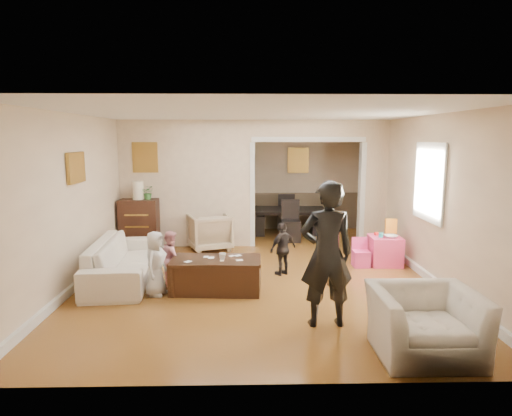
{
  "coord_description": "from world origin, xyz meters",
  "views": [
    {
      "loc": [
        -0.17,
        -7.21,
        2.24
      ],
      "look_at": [
        0.0,
        0.2,
        1.05
      ],
      "focal_mm": 30.73,
      "sensor_mm": 36.0,
      "label": 1
    }
  ],
  "objects_px": {
    "adult_person": "(327,254)",
    "child_kneel_b": "(172,258)",
    "dresser": "(140,225)",
    "play_table": "(385,251)",
    "child_toddler": "(283,249)",
    "armchair_front": "(425,323)",
    "coffee_cup": "(222,256)",
    "cyan_cup": "(381,235)",
    "child_kneel_a": "(156,263)",
    "sofa": "(124,260)",
    "dining_table": "(288,222)",
    "coffee_table": "(216,275)",
    "table_lamp": "(138,190)",
    "armchair_back": "(210,232)"
  },
  "relations": [
    {
      "from": "dresser",
      "to": "adult_person",
      "type": "bearing_deg",
      "value": -49.93
    },
    {
      "from": "dining_table",
      "to": "child_toddler",
      "type": "height_order",
      "value": "child_toddler"
    },
    {
      "from": "coffee_table",
      "to": "dining_table",
      "type": "xyz_separation_m",
      "value": [
        1.42,
        3.75,
        0.06
      ]
    },
    {
      "from": "child_kneel_b",
      "to": "table_lamp",
      "type": "bearing_deg",
      "value": 8.67
    },
    {
      "from": "armchair_front",
      "to": "dresser",
      "type": "bearing_deg",
      "value": 132.17
    },
    {
      "from": "play_table",
      "to": "child_toddler",
      "type": "relative_size",
      "value": 0.6
    },
    {
      "from": "adult_person",
      "to": "child_kneel_b",
      "type": "height_order",
      "value": "adult_person"
    },
    {
      "from": "coffee_table",
      "to": "coffee_cup",
      "type": "distance_m",
      "value": 0.31
    },
    {
      "from": "armchair_front",
      "to": "play_table",
      "type": "bearing_deg",
      "value": 79.35
    },
    {
      "from": "armchair_front",
      "to": "table_lamp",
      "type": "xyz_separation_m",
      "value": [
        -4.0,
        4.43,
        0.87
      ]
    },
    {
      "from": "play_table",
      "to": "child_toddler",
      "type": "bearing_deg",
      "value": -164.03
    },
    {
      "from": "child_kneel_a",
      "to": "child_toddler",
      "type": "relative_size",
      "value": 1.06
    },
    {
      "from": "sofa",
      "to": "armchair_front",
      "type": "bearing_deg",
      "value": -127.77
    },
    {
      "from": "coffee_table",
      "to": "adult_person",
      "type": "height_order",
      "value": "adult_person"
    },
    {
      "from": "armchair_back",
      "to": "child_toddler",
      "type": "distance_m",
      "value": 2.14
    },
    {
      "from": "armchair_back",
      "to": "child_kneel_b",
      "type": "relative_size",
      "value": 0.95
    },
    {
      "from": "play_table",
      "to": "adult_person",
      "type": "bearing_deg",
      "value": -121.15
    },
    {
      "from": "sofa",
      "to": "child_kneel_a",
      "type": "height_order",
      "value": "child_kneel_a"
    },
    {
      "from": "sofa",
      "to": "play_table",
      "type": "bearing_deg",
      "value": -84.71
    },
    {
      "from": "play_table",
      "to": "cyan_cup",
      "type": "distance_m",
      "value": 0.32
    },
    {
      "from": "armchair_front",
      "to": "coffee_cup",
      "type": "height_order",
      "value": "armchair_front"
    },
    {
      "from": "dresser",
      "to": "coffee_cup",
      "type": "distance_m",
      "value": 3.08
    },
    {
      "from": "adult_person",
      "to": "child_kneel_a",
      "type": "height_order",
      "value": "adult_person"
    },
    {
      "from": "adult_person",
      "to": "child_kneel_b",
      "type": "relative_size",
      "value": 2.09
    },
    {
      "from": "play_table",
      "to": "adult_person",
      "type": "relative_size",
      "value": 0.3
    },
    {
      "from": "sofa",
      "to": "armchair_back",
      "type": "height_order",
      "value": "armchair_back"
    },
    {
      "from": "coffee_cup",
      "to": "coffee_table",
      "type": "bearing_deg",
      "value": 153.43
    },
    {
      "from": "dresser",
      "to": "child_kneel_b",
      "type": "height_order",
      "value": "dresser"
    },
    {
      "from": "cyan_cup",
      "to": "child_kneel_a",
      "type": "bearing_deg",
      "value": -159.32
    },
    {
      "from": "child_toddler",
      "to": "armchair_back",
      "type": "bearing_deg",
      "value": -87.4
    },
    {
      "from": "child_kneel_a",
      "to": "armchair_back",
      "type": "bearing_deg",
      "value": 1.54
    },
    {
      "from": "cyan_cup",
      "to": "child_kneel_b",
      "type": "relative_size",
      "value": 0.1
    },
    {
      "from": "armchair_back",
      "to": "child_kneel_a",
      "type": "xyz_separation_m",
      "value": [
        -0.56,
        -2.57,
        0.1
      ]
    },
    {
      "from": "table_lamp",
      "to": "child_kneel_b",
      "type": "distance_m",
      "value": 2.5
    },
    {
      "from": "coffee_table",
      "to": "coffee_cup",
      "type": "height_order",
      "value": "coffee_cup"
    },
    {
      "from": "table_lamp",
      "to": "sofa",
      "type": "bearing_deg",
      "value": -84.02
    },
    {
      "from": "armchair_back",
      "to": "child_toddler",
      "type": "xyz_separation_m",
      "value": [
        1.34,
        -1.67,
        0.08
      ]
    },
    {
      "from": "dresser",
      "to": "table_lamp",
      "type": "height_order",
      "value": "table_lamp"
    },
    {
      "from": "dresser",
      "to": "cyan_cup",
      "type": "distance_m",
      "value": 4.68
    },
    {
      "from": "play_table",
      "to": "adult_person",
      "type": "distance_m",
      "value": 3.0
    },
    {
      "from": "table_lamp",
      "to": "armchair_front",
      "type": "bearing_deg",
      "value": -47.91
    },
    {
      "from": "dresser",
      "to": "play_table",
      "type": "bearing_deg",
      "value": -14.21
    },
    {
      "from": "table_lamp",
      "to": "child_toddler",
      "type": "xyz_separation_m",
      "value": [
        2.75,
        -1.7,
        -0.77
      ]
    },
    {
      "from": "child_toddler",
      "to": "adult_person",
      "type": "bearing_deg",
      "value": 63.75
    },
    {
      "from": "sofa",
      "to": "armchair_back",
      "type": "distance_m",
      "value": 2.23
    },
    {
      "from": "dresser",
      "to": "child_kneel_b",
      "type": "bearing_deg",
      "value": -65.11
    },
    {
      "from": "coffee_cup",
      "to": "child_toddler",
      "type": "height_order",
      "value": "child_toddler"
    },
    {
      "from": "armchair_back",
      "to": "armchair_front",
      "type": "distance_m",
      "value": 5.1
    },
    {
      "from": "sofa",
      "to": "child_kneel_a",
      "type": "bearing_deg",
      "value": -141.11
    },
    {
      "from": "coffee_table",
      "to": "child_kneel_a",
      "type": "xyz_separation_m",
      "value": [
        -0.85,
        -0.15,
        0.22
      ]
    }
  ]
}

